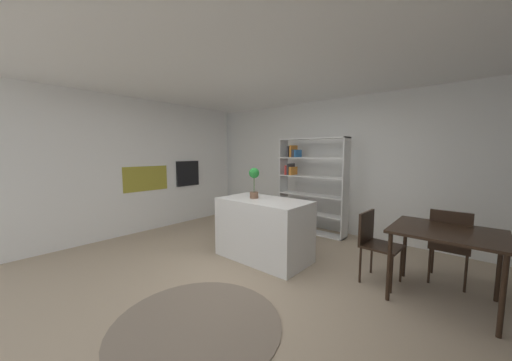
% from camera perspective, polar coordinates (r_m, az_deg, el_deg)
% --- Properties ---
extents(ground_plane, '(10.07, 10.07, 0.00)m').
position_cam_1_polar(ground_plane, '(3.62, -1.37, -20.10)').
color(ground_plane, tan).
extents(ceiling_slab, '(7.31, 5.34, 0.06)m').
position_cam_1_polar(ceiling_slab, '(3.42, -1.49, 24.34)').
color(ceiling_slab, white).
rests_on(ceiling_slab, ground_plane).
extents(back_partition, '(7.31, 0.06, 2.64)m').
position_cam_1_polar(back_partition, '(5.51, 17.37, 2.93)').
color(back_partition, white).
rests_on(back_partition, ground_plane).
extents(tall_cabinet_run_left, '(0.63, 4.80, 2.64)m').
position_cam_1_polar(tall_cabinet_run_left, '(5.98, -25.45, 2.85)').
color(tall_cabinet_run_left, white).
rests_on(tall_cabinet_run_left, ground_plane).
extents(cabinet_niche_splashback, '(0.01, 0.92, 0.50)m').
position_cam_1_polar(cabinet_niche_splashback, '(5.77, -22.67, 0.38)').
color(cabinet_niche_splashback, '#9E932D').
rests_on(cabinet_niche_splashback, ground_plane).
extents(built_in_oven, '(0.06, 0.58, 0.57)m').
position_cam_1_polar(built_in_oven, '(6.25, -14.53, 1.52)').
color(built_in_oven, black).
rests_on(built_in_oven, ground_plane).
extents(kitchen_island, '(1.36, 0.75, 0.90)m').
position_cam_1_polar(kitchen_island, '(4.04, 1.66, -10.43)').
color(kitchen_island, white).
rests_on(kitchen_island, ground_plane).
extents(potted_plant_on_island, '(0.16, 0.16, 0.47)m').
position_cam_1_polar(potted_plant_on_island, '(4.00, -0.42, 0.19)').
color(potted_plant_on_island, brown).
rests_on(potted_plant_on_island, kitchen_island).
extents(open_bookshelf, '(1.39, 0.30, 1.88)m').
position_cam_1_polar(open_bookshelf, '(5.40, 10.90, -1.00)').
color(open_bookshelf, white).
rests_on(open_bookshelf, ground_plane).
extents(foreground_floor_rug, '(1.58, 1.58, 0.01)m').
position_cam_1_polar(foreground_floor_rug, '(2.85, -12.62, -28.05)').
color(foreground_floor_rug, gray).
rests_on(foreground_floor_rug, ground_plane).
extents(dining_table, '(1.02, 0.86, 0.78)m').
position_cam_1_polar(dining_table, '(3.49, 35.83, -10.08)').
color(dining_table, black).
rests_on(dining_table, ground_plane).
extents(dining_chair_far, '(0.42, 0.41, 0.93)m').
position_cam_1_polar(dining_chair_far, '(3.97, 36.32, -10.52)').
color(dining_chair_far, black).
rests_on(dining_chair_far, ground_plane).
extents(dining_chair_island_side, '(0.44, 0.45, 0.86)m').
position_cam_1_polar(dining_chair_island_side, '(3.67, 24.21, -11.53)').
color(dining_chair_island_side, black).
rests_on(dining_chair_island_side, ground_plane).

